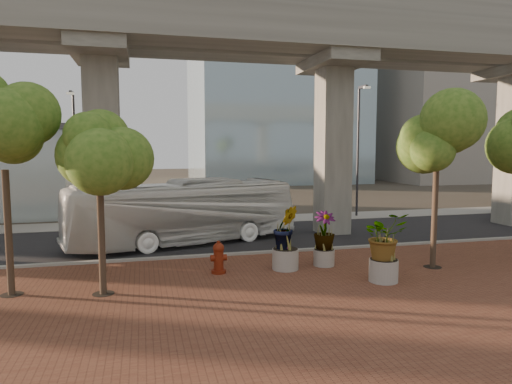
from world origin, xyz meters
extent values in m
plane|color=#373328|center=(0.00, 0.00, 0.00)|extent=(160.00, 160.00, 0.00)
cube|color=brown|center=(0.00, -8.00, 0.03)|extent=(70.00, 13.00, 0.06)
cube|color=black|center=(0.00, 2.00, 0.02)|extent=(90.00, 8.00, 0.04)
cube|color=gray|center=(0.00, -2.00, 0.08)|extent=(70.00, 0.25, 0.16)
cube|color=gray|center=(0.00, 7.50, 0.03)|extent=(90.00, 3.00, 0.06)
cube|color=gray|center=(0.00, 0.40, 10.50)|extent=(72.00, 2.40, 1.80)
cube|color=gray|center=(0.00, 3.60, 10.50)|extent=(72.00, 2.40, 1.80)
cube|color=gray|center=(0.00, 4.70, 11.90)|extent=(72.00, 0.12, 1.00)
cube|color=gray|center=(38.00, 36.00, 12.00)|extent=(18.00, 16.00, 24.00)
imported|color=white|center=(-2.25, 1.01, 1.58)|extent=(11.62, 5.65, 3.16)
cylinder|color=maroon|center=(-1.47, -4.67, 0.12)|extent=(0.55, 0.55, 0.12)
cylinder|color=maroon|center=(-1.47, -4.67, 0.56)|extent=(0.37, 0.37, 0.89)
sphere|color=maroon|center=(-1.47, -4.67, 1.01)|extent=(0.43, 0.43, 0.43)
cylinder|color=maroon|center=(-1.47, -4.67, 1.21)|extent=(0.12, 0.12, 0.15)
cylinder|color=maroon|center=(-1.47, -4.67, 0.64)|extent=(0.61, 0.24, 0.24)
cylinder|color=#9F9C90|center=(4.00, -7.15, 0.46)|extent=(1.02, 1.02, 0.79)
imported|color=#315D18|center=(4.00, -7.15, 1.70)|extent=(2.26, 2.26, 1.69)
cylinder|color=#A49E94|center=(2.80, -4.61, 0.39)|extent=(0.84, 0.84, 0.65)
imported|color=#315D18|center=(2.80, -4.61, 1.48)|extent=(2.05, 2.05, 1.54)
cylinder|color=#A7A397|center=(1.13, -4.77, 0.46)|extent=(1.02, 1.02, 0.80)
imported|color=#315D18|center=(1.13, -4.77, 1.71)|extent=(2.28, 2.28, 1.71)
cylinder|color=#4B382B|center=(-8.36, -5.57, 2.07)|extent=(0.22, 0.22, 4.03)
cylinder|color=black|center=(-8.36, -5.57, 0.07)|extent=(0.70, 0.70, 0.01)
cylinder|color=#4B382B|center=(-5.50, -6.19, 1.90)|extent=(0.22, 0.22, 3.68)
cylinder|color=black|center=(-5.50, -6.19, 0.07)|extent=(0.70, 0.70, 0.01)
cylinder|color=#4B382B|center=(6.88, -5.89, 2.02)|extent=(0.22, 0.22, 3.92)
cylinder|color=black|center=(6.88, -5.89, 0.07)|extent=(0.70, 0.70, 0.01)
cylinder|color=#2A2B2E|center=(-7.83, 6.14, 3.89)|extent=(0.13, 0.13, 7.71)
cube|color=#2A2B2E|center=(-7.83, 5.66, 7.75)|extent=(0.14, 0.96, 0.14)
cube|color=silver|center=(-7.83, 5.18, 7.65)|extent=(0.39, 0.19, 0.12)
cylinder|color=#2C2C31|center=(10.16, 7.31, 4.40)|extent=(0.15, 0.15, 8.72)
cube|color=#2C2C31|center=(10.16, 6.77, 8.76)|extent=(0.16, 1.09, 0.16)
cube|color=silver|center=(10.16, 6.22, 8.65)|extent=(0.44, 0.22, 0.13)
camera|label=1|loc=(-4.18, -21.32, 4.80)|focal=32.00mm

